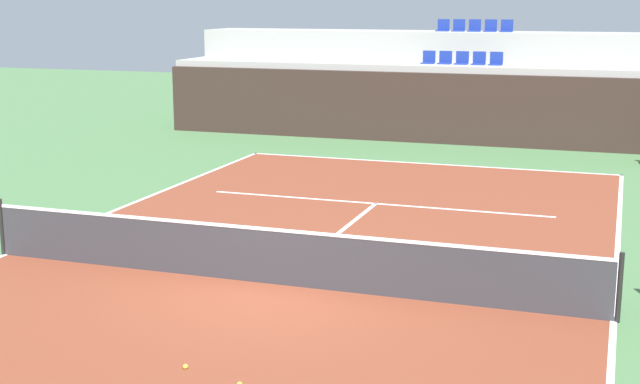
{
  "coord_description": "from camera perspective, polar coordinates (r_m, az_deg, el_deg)",
  "views": [
    {
      "loc": [
        5.37,
        -13.22,
        4.68
      ],
      "look_at": [
        0.12,
        2.0,
        1.2
      ],
      "focal_mm": 49.65,
      "sensor_mm": 36.0,
      "label": 1
    }
  ],
  "objects": [
    {
      "name": "ground_plane",
      "position": [
        15.02,
        -2.95,
        -5.98
      ],
      "size": [
        80.0,
        80.0,
        0.0
      ],
      "primitive_type": "plane",
      "color": "#477042"
    },
    {
      "name": "court_surface",
      "position": [
        15.01,
        -2.95,
        -5.96
      ],
      "size": [
        11.0,
        24.0,
        0.01
      ],
      "primitive_type": "cube",
      "color": "brown",
      "rests_on": "ground_plane"
    },
    {
      "name": "baseline_far",
      "position": [
        26.16,
        6.86,
        1.83
      ],
      "size": [
        11.0,
        0.1,
        0.0
      ],
      "primitive_type": "cube",
      "color": "white",
      "rests_on": "court_surface"
    },
    {
      "name": "sideline_left",
      "position": [
        17.71,
        -19.58,
        -3.81
      ],
      "size": [
        0.1,
        24.0,
        0.0
      ],
      "primitive_type": "cube",
      "color": "white",
      "rests_on": "court_surface"
    },
    {
      "name": "sideline_right",
      "position": [
        14.02,
        18.4,
        -7.9
      ],
      "size": [
        0.1,
        24.0,
        0.0
      ],
      "primitive_type": "cube",
      "color": "white",
      "rests_on": "court_surface"
    },
    {
      "name": "service_line_far",
      "position": [
        20.87,
        3.62,
        -0.75
      ],
      "size": [
        8.26,
        0.1,
        0.0
      ],
      "primitive_type": "cube",
      "color": "white",
      "rests_on": "court_surface"
    },
    {
      "name": "centre_service_line",
      "position": [
        17.89,
        0.88,
        -2.92
      ],
      "size": [
        0.1,
        6.4,
        0.0
      ],
      "primitive_type": "cube",
      "color": "white",
      "rests_on": "court_surface"
    },
    {
      "name": "back_wall",
      "position": [
        29.8,
        8.54,
        5.3
      ],
      "size": [
        20.66,
        0.3,
        2.34
      ],
      "primitive_type": "cube",
      "color": "#33231E",
      "rests_on": "ground_plane"
    },
    {
      "name": "stands_tier_lower",
      "position": [
        31.11,
        9.01,
        5.77
      ],
      "size": [
        20.66,
        2.4,
        2.56
      ],
      "primitive_type": "cube",
      "color": "#9E9E99",
      "rests_on": "ground_plane"
    },
    {
      "name": "stands_tier_upper",
      "position": [
        33.41,
        9.77,
        7.07
      ],
      "size": [
        20.66,
        2.4,
        3.59
      ],
      "primitive_type": "cube",
      "color": "#9E9E99",
      "rests_on": "ground_plane"
    },
    {
      "name": "seating_row_lower",
      "position": [
        31.08,
        9.13,
        8.36
      ],
      "size": [
        2.77,
        0.44,
        0.44
      ],
      "color": "navy",
      "rests_on": "stands_tier_lower"
    },
    {
      "name": "seating_row_upper",
      "position": [
        33.4,
        9.92,
        10.37
      ],
      "size": [
        2.77,
        0.44,
        0.44
      ],
      "color": "navy",
      "rests_on": "stands_tier_upper"
    },
    {
      "name": "tennis_net",
      "position": [
        14.87,
        -2.98,
        -4.12
      ],
      "size": [
        11.08,
        0.08,
        1.07
      ],
      "color": "black",
      "rests_on": "court_surface"
    },
    {
      "name": "tennis_ball_0",
      "position": [
        11.82,
        -8.67,
        -11.06
      ],
      "size": [
        0.07,
        0.07,
        0.07
      ],
      "primitive_type": "sphere",
      "color": "#CCE033",
      "rests_on": "court_surface"
    },
    {
      "name": "tennis_ball_1",
      "position": [
        11.23,
        -5.2,
        -12.25
      ],
      "size": [
        0.07,
        0.07,
        0.07
      ],
      "primitive_type": "sphere",
      "color": "#CCE033",
      "rests_on": "court_surface"
    }
  ]
}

